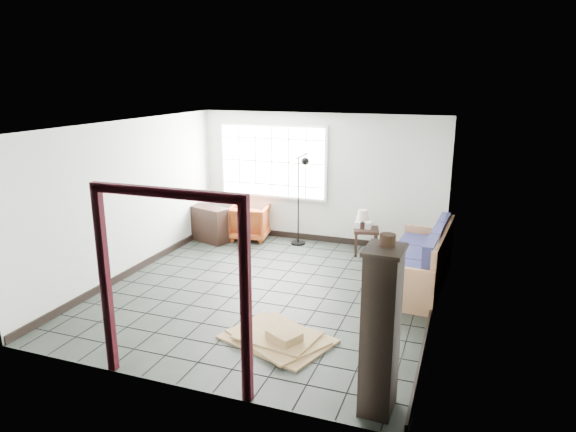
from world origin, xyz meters
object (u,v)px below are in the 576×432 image
at_px(side_table, 366,233).
at_px(armchair, 250,220).
at_px(tall_shelf, 381,330).
at_px(futon_sofa, 421,264).

bearing_deg(side_table, armchair, 176.35).
height_order(side_table, tall_shelf, tall_shelf).
relative_size(futon_sofa, tall_shelf, 1.33).
distance_m(futon_sofa, side_table, 1.67).
xyz_separation_m(futon_sofa, side_table, (-1.15, 1.21, 0.06)).
distance_m(armchair, tall_shelf, 5.99).
bearing_deg(armchair, tall_shelf, 117.01).
height_order(futon_sofa, side_table, futon_sofa).
bearing_deg(armchair, side_table, 166.88).
bearing_deg(armchair, futon_sofa, 149.87).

